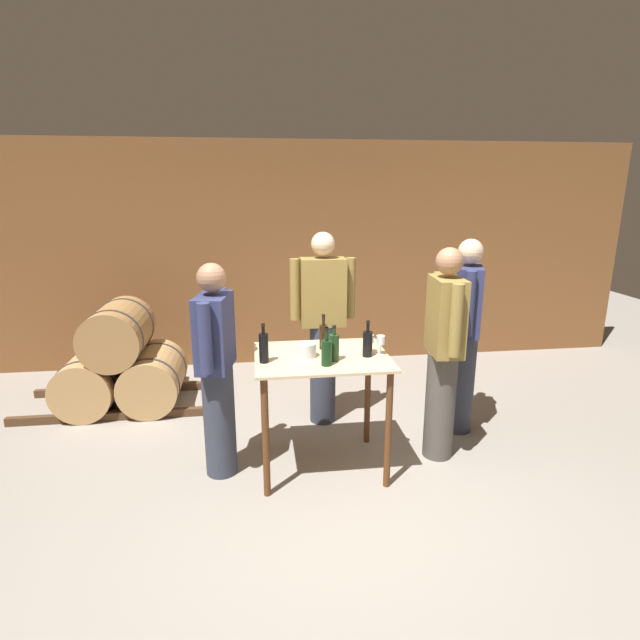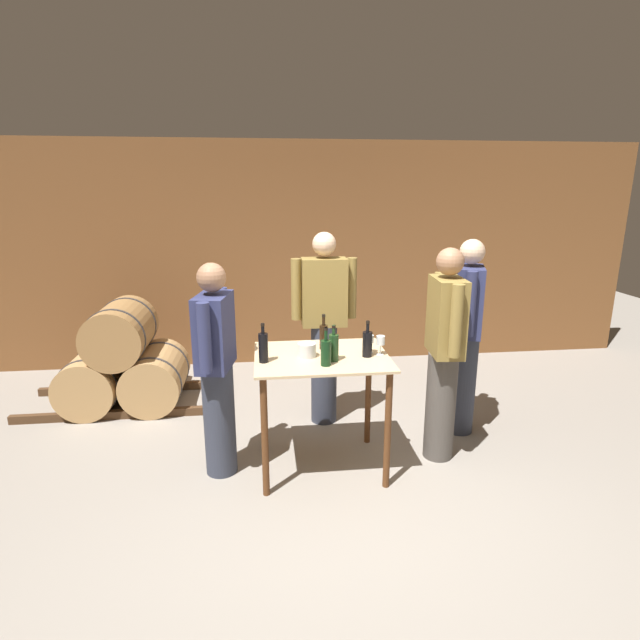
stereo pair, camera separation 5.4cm
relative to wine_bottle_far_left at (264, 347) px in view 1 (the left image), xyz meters
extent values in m
plane|color=gray|center=(0.53, -0.31, -1.05)|extent=(14.00, 14.00, 0.00)
cube|color=brown|center=(0.53, 2.66, 0.30)|extent=(8.40, 0.05, 2.70)
cube|color=#4C331E|center=(-1.40, 1.16, -1.01)|extent=(2.00, 0.06, 0.08)
cube|color=#4C331E|center=(-1.40, 1.82, -1.01)|extent=(2.00, 0.06, 0.08)
cylinder|color=tan|center=(-1.70, 1.49, -0.76)|extent=(0.57, 0.83, 0.57)
cylinder|color=#38383D|center=(-1.70, 1.24, -0.76)|extent=(0.59, 0.03, 0.59)
cylinder|color=#38383D|center=(-1.70, 1.74, -0.76)|extent=(0.59, 0.03, 0.59)
cylinder|color=tan|center=(-1.10, 1.49, -0.76)|extent=(0.57, 0.83, 0.57)
cylinder|color=#38383D|center=(-1.10, 1.24, -0.76)|extent=(0.59, 0.03, 0.59)
cylinder|color=#38383D|center=(-1.10, 1.74, -0.76)|extent=(0.59, 0.03, 0.59)
cylinder|color=#9E7242|center=(-1.40, 1.49, -0.28)|extent=(0.57, 0.83, 0.57)
cylinder|color=#38383D|center=(-1.40, 1.24, -0.28)|extent=(0.59, 0.03, 0.59)
cylinder|color=#38383D|center=(-1.40, 1.74, -0.28)|extent=(0.59, 0.03, 0.59)
cube|color=#D1B284|center=(0.43, 0.10, -0.13)|extent=(1.01, 0.80, 0.02)
cylinder|color=#593319|center=(-0.01, -0.24, -0.59)|extent=(0.05, 0.05, 0.91)
cylinder|color=#593319|center=(0.88, -0.24, -0.59)|extent=(0.05, 0.05, 0.91)
cylinder|color=#593319|center=(-0.01, 0.43, -0.59)|extent=(0.05, 0.05, 0.91)
cylinder|color=#593319|center=(0.88, 0.43, -0.59)|extent=(0.05, 0.05, 0.91)
cylinder|color=black|center=(0.00, 0.00, -0.01)|extent=(0.07, 0.07, 0.22)
cylinder|color=black|center=(0.00, 0.00, 0.14)|extent=(0.02, 0.02, 0.08)
cylinder|color=black|center=(0.00, 0.00, 0.17)|extent=(0.03, 0.03, 0.02)
cylinder|color=black|center=(0.44, -0.12, -0.02)|extent=(0.08, 0.08, 0.18)
cylinder|color=black|center=(0.44, -0.12, 0.12)|extent=(0.02, 0.02, 0.10)
cylinder|color=black|center=(0.44, -0.12, 0.15)|extent=(0.03, 0.03, 0.02)
cylinder|color=black|center=(0.47, 0.25, -0.02)|extent=(0.06, 0.06, 0.19)
cylinder|color=black|center=(0.47, 0.25, 0.12)|extent=(0.02, 0.02, 0.09)
cylinder|color=black|center=(0.47, 0.25, 0.15)|extent=(0.03, 0.03, 0.02)
cylinder|color=#193819|center=(0.51, -0.03, -0.02)|extent=(0.07, 0.07, 0.20)
cylinder|color=#193819|center=(0.51, -0.03, 0.12)|extent=(0.02, 0.02, 0.07)
cylinder|color=black|center=(0.51, -0.03, 0.14)|extent=(0.03, 0.03, 0.02)
cylinder|color=black|center=(0.77, 0.03, -0.02)|extent=(0.07, 0.07, 0.19)
cylinder|color=black|center=(0.77, 0.03, 0.12)|extent=(0.02, 0.02, 0.09)
cylinder|color=black|center=(0.77, 0.03, 0.15)|extent=(0.03, 0.03, 0.02)
cylinder|color=silver|center=(0.81, 0.12, -0.11)|extent=(0.06, 0.06, 0.00)
cylinder|color=silver|center=(0.81, 0.12, -0.07)|extent=(0.01, 0.01, 0.08)
cylinder|color=silver|center=(0.81, 0.12, 0.00)|extent=(0.06, 0.06, 0.06)
cylinder|color=silver|center=(0.88, 0.06, -0.11)|extent=(0.06, 0.06, 0.00)
cylinder|color=silver|center=(0.88, 0.06, -0.07)|extent=(0.01, 0.01, 0.08)
cylinder|color=silver|center=(0.88, 0.06, 0.00)|extent=(0.06, 0.06, 0.07)
cylinder|color=silver|center=(0.32, 0.08, -0.06)|extent=(0.14, 0.14, 0.10)
cylinder|color=#333847|center=(-0.35, 0.11, -0.62)|extent=(0.24, 0.24, 0.86)
cube|color=navy|center=(-0.35, 0.11, 0.09)|extent=(0.29, 0.43, 0.55)
sphere|color=#9E7051|center=(-0.35, 0.11, 0.49)|extent=(0.21, 0.21, 0.21)
cylinder|color=navy|center=(-0.39, -0.13, 0.12)|extent=(0.09, 0.09, 0.50)
cylinder|color=navy|center=(-0.31, 0.36, 0.12)|extent=(0.09, 0.09, 0.50)
cylinder|color=#4C4742|center=(1.41, 0.14, -0.60)|extent=(0.24, 0.24, 0.90)
cube|color=olive|center=(1.41, 0.14, 0.15)|extent=(0.25, 0.42, 0.60)
sphere|color=#9E7051|center=(1.41, 0.14, 0.57)|extent=(0.21, 0.21, 0.21)
cylinder|color=olive|center=(1.43, 0.39, 0.18)|extent=(0.09, 0.09, 0.54)
cylinder|color=olive|center=(1.39, -0.11, 0.18)|extent=(0.09, 0.09, 0.54)
cylinder|color=#333847|center=(0.55, 0.90, -0.58)|extent=(0.24, 0.24, 0.94)
cube|color=olive|center=(0.55, 0.90, 0.20)|extent=(0.40, 0.22, 0.61)
sphere|color=beige|center=(0.55, 0.90, 0.63)|extent=(0.21, 0.21, 0.21)
cylinder|color=olive|center=(0.80, 0.90, 0.23)|extent=(0.09, 0.09, 0.55)
cylinder|color=olive|center=(0.30, 0.90, 0.23)|extent=(0.09, 0.09, 0.55)
cylinder|color=#333847|center=(1.76, 0.55, -0.59)|extent=(0.24, 0.24, 0.92)
cube|color=navy|center=(1.76, 0.55, 0.17)|extent=(0.34, 0.45, 0.59)
sphere|color=beige|center=(1.76, 0.55, 0.59)|extent=(0.21, 0.21, 0.21)
cylinder|color=navy|center=(1.84, 0.78, 0.20)|extent=(0.09, 0.09, 0.53)
cylinder|color=navy|center=(1.67, 0.31, 0.20)|extent=(0.09, 0.09, 0.53)
camera|label=1|loc=(-0.04, -3.43, 1.11)|focal=28.00mm
camera|label=2|loc=(0.01, -3.44, 1.11)|focal=28.00mm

